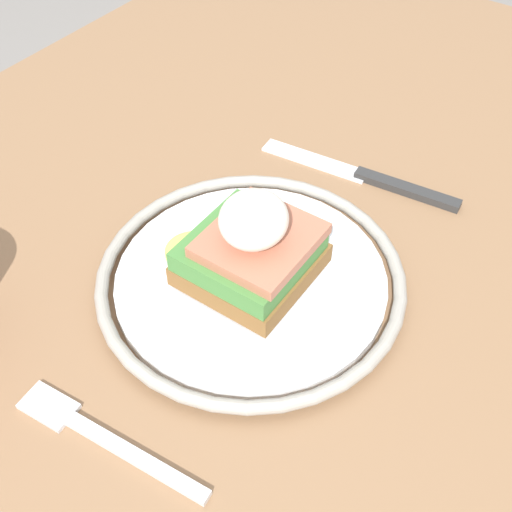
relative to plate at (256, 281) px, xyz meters
name	(u,v)px	position (x,y,z in m)	size (l,w,h in m)	color
dining_table	(256,358)	(0.01, 0.00, -0.11)	(1.12, 0.80, 0.73)	#846042
plate	(256,281)	(0.00, 0.00, 0.00)	(0.23, 0.23, 0.02)	silver
sandwich	(254,249)	(0.00, 0.00, 0.04)	(0.09, 0.12, 0.08)	brown
fork	(102,437)	(-0.16, 0.01, -0.01)	(0.03, 0.14, 0.00)	silver
knife	(373,179)	(0.16, -0.01, -0.01)	(0.03, 0.19, 0.01)	#2D2D2D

